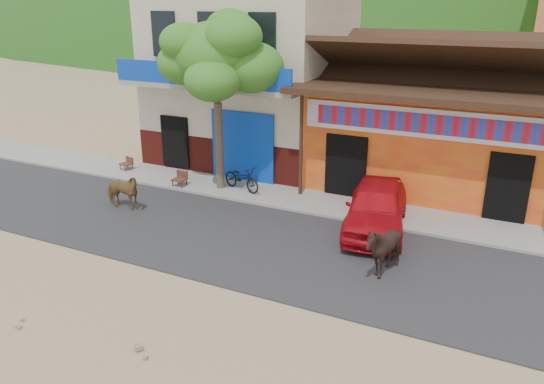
# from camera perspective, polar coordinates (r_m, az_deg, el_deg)

# --- Properties ---
(ground) EXTENTS (120.00, 120.00, 0.00)m
(ground) POSITION_cam_1_polar(r_m,az_deg,el_deg) (12.27, -1.04, -11.39)
(ground) COLOR #9E825B
(ground) RESTS_ON ground
(road) EXTENTS (60.00, 5.00, 0.04)m
(road) POSITION_cam_1_polar(r_m,az_deg,el_deg) (14.25, 3.54, -6.58)
(road) COLOR #28282B
(road) RESTS_ON ground
(sidewalk) EXTENTS (60.00, 2.00, 0.12)m
(sidewalk) POSITION_cam_1_polar(r_m,az_deg,el_deg) (17.25, 8.02, -1.71)
(sidewalk) COLOR gray
(sidewalk) RESTS_ON ground
(dance_club) EXTENTS (8.00, 6.00, 3.60)m
(dance_club) POSITION_cam_1_polar(r_m,az_deg,el_deg) (20.05, 17.37, 5.88)
(dance_club) COLOR orange
(dance_club) RESTS_ON ground
(cafe_building) EXTENTS (7.00, 6.00, 7.00)m
(cafe_building) POSITION_cam_1_polar(r_m,az_deg,el_deg) (22.07, -2.11, 12.50)
(cafe_building) COLOR beige
(cafe_building) RESTS_ON ground
(tree) EXTENTS (3.00, 3.00, 6.00)m
(tree) POSITION_cam_1_polar(r_m,az_deg,el_deg) (18.09, -5.85, 9.51)
(tree) COLOR #2D721E
(tree) RESTS_ON sidewalk
(cow_tan) EXTENTS (1.42, 0.68, 1.18)m
(cow_tan) POSITION_cam_1_polar(r_m,az_deg,el_deg) (17.54, -15.82, 0.06)
(cow_tan) COLOR brown
(cow_tan) RESTS_ON road
(cow_dark) EXTENTS (1.64, 1.61, 1.36)m
(cow_dark) POSITION_cam_1_polar(r_m,az_deg,el_deg) (13.12, 11.86, -6.06)
(cow_dark) COLOR black
(cow_dark) RESTS_ON road
(red_car) EXTENTS (2.40, 4.39, 1.42)m
(red_car) POSITION_cam_1_polar(r_m,az_deg,el_deg) (15.61, 11.17, -1.58)
(red_car) COLOR red
(red_car) RESTS_ON road
(scooter) EXTENTS (1.75, 1.05, 0.87)m
(scooter) POSITION_cam_1_polar(r_m,az_deg,el_deg) (18.41, -3.28, 1.51)
(scooter) COLOR black
(scooter) RESTS_ON sidewalk
(cafe_chair_left) EXTENTS (0.51, 0.51, 0.89)m
(cafe_chair_left) POSITION_cam_1_polar(r_m,az_deg,el_deg) (21.39, -15.48, 3.50)
(cafe_chair_left) COLOR #51291B
(cafe_chair_left) RESTS_ON sidewalk
(cafe_chair_right) EXTENTS (0.46, 0.46, 0.95)m
(cafe_chair_right) POSITION_cam_1_polar(r_m,az_deg,el_deg) (19.06, -9.97, 2.02)
(cafe_chair_right) COLOR #452317
(cafe_chair_right) RESTS_ON sidewalk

